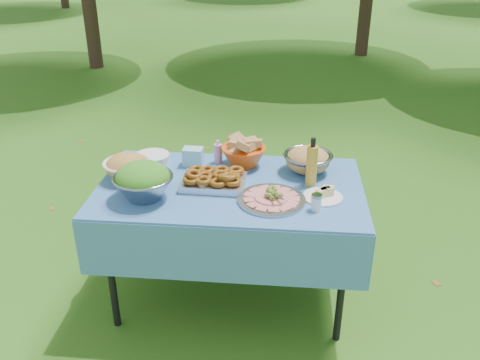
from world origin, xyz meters
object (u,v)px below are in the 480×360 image
(picnic_table, at_px, (231,243))
(plate_stack, at_px, (152,158))
(oil_bottle, at_px, (312,162))
(pasta_bowl_steel, at_px, (308,160))
(bread_bowl, at_px, (244,151))
(charcuterie_platter, at_px, (272,194))
(salad_bowl, at_px, (143,181))

(picnic_table, relative_size, plate_stack, 7.01)
(oil_bottle, bearing_deg, plate_stack, 167.16)
(plate_stack, xyz_separation_m, pasta_bowl_steel, (0.93, -0.04, 0.05))
(pasta_bowl_steel, xyz_separation_m, oil_bottle, (0.01, -0.17, 0.06))
(picnic_table, relative_size, bread_bowl, 5.50)
(picnic_table, height_order, oil_bottle, oil_bottle)
(bread_bowl, bearing_deg, plate_stack, -178.92)
(picnic_table, distance_m, bread_bowl, 0.55)
(plate_stack, height_order, charcuterie_platter, charcuterie_platter)
(bread_bowl, height_order, oil_bottle, oil_bottle)
(plate_stack, height_order, bread_bowl, bread_bowl)
(bread_bowl, height_order, pasta_bowl_steel, bread_bowl)
(pasta_bowl_steel, xyz_separation_m, charcuterie_platter, (-0.20, -0.38, -0.03))
(picnic_table, height_order, charcuterie_platter, charcuterie_platter)
(plate_stack, relative_size, bread_bowl, 0.79)
(pasta_bowl_steel, bearing_deg, picnic_table, -152.43)
(plate_stack, height_order, pasta_bowl_steel, pasta_bowl_steel)
(bread_bowl, xyz_separation_m, pasta_bowl_steel, (0.38, -0.06, -0.01))
(bread_bowl, xyz_separation_m, charcuterie_platter, (0.18, -0.43, -0.05))
(picnic_table, xyz_separation_m, oil_bottle, (0.44, 0.05, 0.52))
(oil_bottle, bearing_deg, picnic_table, -173.17)
(charcuterie_platter, bearing_deg, bread_bowl, 112.76)
(salad_bowl, height_order, charcuterie_platter, salad_bowl)
(pasta_bowl_steel, bearing_deg, charcuterie_platter, -117.21)
(oil_bottle, bearing_deg, pasta_bowl_steel, 94.68)
(salad_bowl, relative_size, pasta_bowl_steel, 1.10)
(bread_bowl, relative_size, pasta_bowl_steel, 0.94)
(salad_bowl, bearing_deg, oil_bottle, 15.18)
(bread_bowl, bearing_deg, charcuterie_platter, -67.24)
(salad_bowl, distance_m, oil_bottle, 0.91)
(salad_bowl, distance_m, pasta_bowl_steel, 0.96)
(salad_bowl, relative_size, charcuterie_platter, 0.86)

